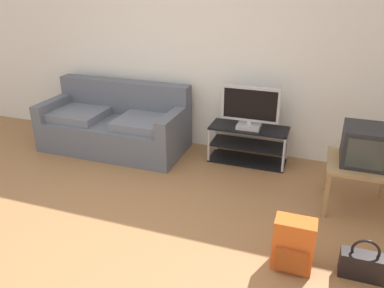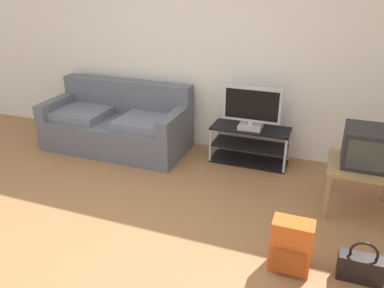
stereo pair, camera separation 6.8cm
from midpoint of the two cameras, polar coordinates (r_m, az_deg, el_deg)
name	(u,v)px [view 1 (the left image)]	position (r m, az deg, el deg)	size (l,w,h in m)	color
ground_plane	(103,260)	(3.26, -13.73, -16.39)	(9.00, 9.80, 0.02)	olive
wall_back	(201,40)	(4.77, 0.94, 15.27)	(9.00, 0.10, 2.70)	silver
couch	(116,125)	(4.99, -11.67, 2.77)	(1.80, 0.84, 0.82)	#565B66
tv_stand	(248,144)	(4.59, 7.92, -0.06)	(0.91, 0.38, 0.43)	black
flat_tv	(250,108)	(4.41, 8.19, 5.29)	(0.66, 0.22, 0.49)	#B2B2B7
side_table	(360,169)	(3.88, 23.28, -3.47)	(0.60, 0.60, 0.47)	#9E7A4C
crt_tv	(365,145)	(3.80, 23.84, -0.17)	(0.39, 0.43, 0.35)	#232326
backpack	(293,245)	(3.06, 14.20, -14.33)	(0.30, 0.25, 0.42)	#CC561E
handbag	(363,264)	(3.19, 23.47, -16.11)	(0.32, 0.13, 0.33)	black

